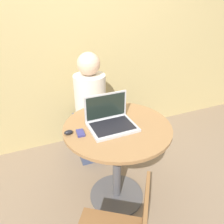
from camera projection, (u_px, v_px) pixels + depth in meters
name	position (u px, v px, depth m)	size (l,w,h in m)	color
ground_plane	(116.00, 195.00, 2.05)	(12.00, 12.00, 0.00)	#7F6B56
back_wall	(77.00, 33.00, 2.31)	(7.00, 0.05, 2.60)	tan
round_table	(117.00, 147.00, 1.78)	(0.84, 0.84, 0.77)	#4C4C51
laptop	(110.00, 121.00, 1.66)	(0.35, 0.27, 0.23)	#B7B7BC
cell_phone	(81.00, 133.00, 1.58)	(0.06, 0.09, 0.02)	navy
computer_mouse	(69.00, 132.00, 1.57)	(0.06, 0.04, 0.03)	black
person_seated	(90.00, 116.00, 2.34)	(0.32, 0.49, 1.21)	#3D4766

